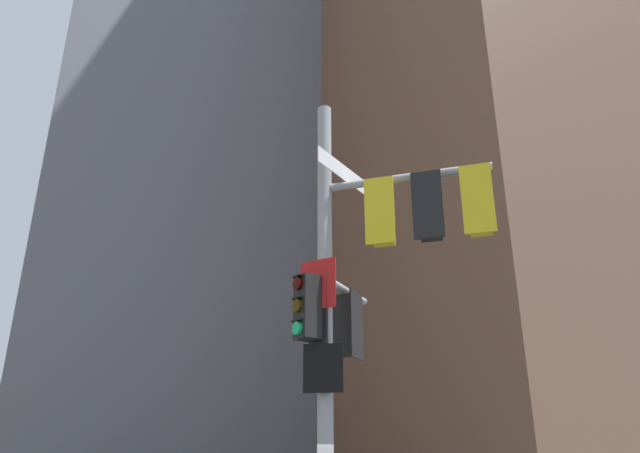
# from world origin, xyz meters

# --- Properties ---
(building_mid_block) EXTENTS (14.87, 14.87, 54.64)m
(building_mid_block) POSITION_xyz_m (2.28, 22.62, 27.32)
(building_mid_block) COLOR slate
(building_mid_block) RESTS_ON ground
(signal_pole_assembly) EXTENTS (2.70, 3.04, 8.20)m
(signal_pole_assembly) POSITION_xyz_m (0.50, -0.35, 4.83)
(signal_pole_assembly) COLOR #9EA0A3
(signal_pole_assembly) RESTS_ON ground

